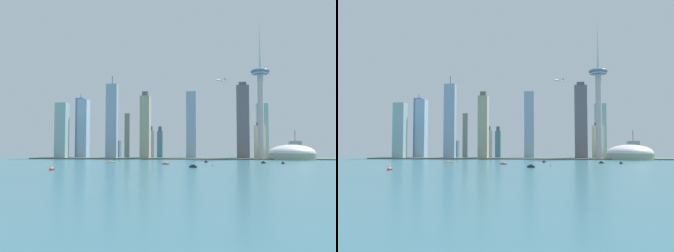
{
  "view_description": "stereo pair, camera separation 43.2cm",
  "coord_description": "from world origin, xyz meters",
  "views": [
    {
      "loc": [
        65.13,
        -274.13,
        25.76
      ],
      "look_at": [
        -36.83,
        508.74,
        72.81
      ],
      "focal_mm": 38.75,
      "sensor_mm": 36.0,
      "label": 1
    },
    {
      "loc": [
        65.56,
        -274.07,
        25.76
      ],
      "look_at": [
        -36.83,
        508.74,
        72.81
      ],
      "focal_mm": 38.75,
      "sensor_mm": 36.0,
      "label": 2
    }
  ],
  "objects": [
    {
      "name": "ground_plane",
      "position": [
        0.0,
        0.0,
        0.0
      ],
      "size": [
        6000.0,
        6000.0,
        0.0
      ],
      "primitive_type": "plane",
      "color": "#356675"
    },
    {
      "name": "waterfront_pier",
      "position": [
        0.0,
        539.14,
        1.19
      ],
      "size": [
        712.59,
        67.09,
        2.39
      ],
      "primitive_type": "cube",
      "color": "#535C4C",
      "rests_on": "ground"
    },
    {
      "name": "observation_tower",
      "position": [
        163.89,
        527.8,
        146.76
      ],
      "size": [
        41.24,
        41.24,
        304.01
      ],
      "color": "#C0B3B4",
      "rests_on": "ground"
    },
    {
      "name": "stadium_dome",
      "position": [
        228.56,
        534.5,
        11.76
      ],
      "size": [
        102.7,
        102.7,
        36.36
      ],
      "color": "#98A486",
      "rests_on": "ground"
    },
    {
      "name": "skyscraper_0",
      "position": [
        -170.74,
        535.17,
        86.44
      ],
      "size": [
        25.58,
        16.81,
        191.59
      ],
      "color": "#8CA5BE",
      "rests_on": "ground"
    },
    {
      "name": "skyscraper_1",
      "position": [
        -253.39,
        573.72,
        71.54
      ],
      "size": [
        23.24,
        25.27,
        143.08
      ],
      "color": "#94B5D4",
      "rests_on": "ground"
    },
    {
      "name": "skyscraper_2",
      "position": [
        -90.69,
        580.67,
        35.11
      ],
      "size": [
        23.69,
        14.51,
        76.32
      ],
      "color": "#9FA3B1",
      "rests_on": "ground"
    },
    {
      "name": "skyscraper_3",
      "position": [
        -70.31,
        614.41,
        35.47
      ],
      "size": [
        13.69,
        13.29,
        77.97
      ],
      "color": "#41747E",
      "rests_on": "ground"
    },
    {
      "name": "skyscraper_4",
      "position": [
        168.22,
        585.91,
        39.79
      ],
      "size": [
        25.39,
        18.37,
        83.86
      ],
      "color": "beige",
      "rests_on": "ground"
    },
    {
      "name": "skyscraper_5",
      "position": [
        -157.39,
        634.94,
        56.69
      ],
      "size": [
        13.2,
        18.6,
        113.38
      ],
      "color": "gray",
      "rests_on": "ground"
    },
    {
      "name": "skyscraper_6",
      "position": [
        -278.42,
        618.61,
        76.51
      ],
      "size": [
        21.25,
        19.14,
        164.01
      ],
      "color": "#6E7CA3",
      "rests_on": "ground"
    },
    {
      "name": "skyscraper_7",
      "position": [
        -287.88,
        526.3,
        64.76
      ],
      "size": [
        26.37,
        23.39,
        129.53
      ],
      "color": "#8EB2B3",
      "rests_on": "ground"
    },
    {
      "name": "skyscraper_8",
      "position": [
        180.6,
        639.16,
        67.05
      ],
      "size": [
        27.41,
        24.0,
        134.1
      ],
      "color": "#79ABA8",
      "rests_on": "ground"
    },
    {
      "name": "skyscraper_9",
      "position": [
        -93.17,
        539.51,
        73.93
      ],
      "size": [
        21.71,
        24.53,
        153.98
      ],
      "color": "#A0A382",
      "rests_on": "ground"
    },
    {
      "name": "skyscraper_10",
      "position": [
        127.24,
        549.87,
        84.45
      ],
      "size": [
        27.5,
        12.63,
        173.3
      ],
      "color": "slate",
      "rests_on": "ground"
    },
    {
      "name": "skyscraper_11",
      "position": [
        -169.07,
        568.2,
        21.15
      ],
      "size": [
        19.38,
        19.84,
        42.3
      ],
      "color": "#3F5F76",
      "rests_on": "ground"
    },
    {
      "name": "skyscraper_12",
      "position": [
        256.78,
        634.28,
        20.91
      ],
      "size": [
        27.21,
        19.64,
        67.43
      ],
      "color": "gray",
      "rests_on": "ground"
    },
    {
      "name": "skyscraper_13",
      "position": [
        9.79,
        572.98,
        78.84
      ],
      "size": [
        22.95,
        14.88,
        157.69
      ],
      "color": "#8DA9C2",
      "rests_on": "ground"
    },
    {
      "name": "boat_0",
      "position": [
        49.23,
        355.72,
        1.31
      ],
      "size": [
        5.61,
        6.74,
        3.57
      ],
      "rotation": [
        0.0,
        0.0,
        0.94
      ],
      "color": "#1E1B2E",
      "rests_on": "ground"
    },
    {
      "name": "boat_1",
      "position": [
        -109.03,
        314.56,
        1.56
      ],
      "size": [
        16.81,
        9.54,
        4.12
      ],
      "rotation": [
        0.0,
        0.0,
        0.27
      ],
      "color": "beige",
      "rests_on": "ground"
    },
    {
      "name": "boat_2",
      "position": [
        172.59,
        324.58,
        1.74
      ],
      "size": [
        6.75,
        10.77,
        4.85
      ],
      "rotation": [
        0.0,
        0.0,
        1.25
      ],
      "color": "black",
      "rests_on": "ground"
    },
    {
      "name": "boat_3",
      "position": [
        36.47,
        195.91,
        1.45
      ],
      "size": [
        10.6,
        12.68,
        3.87
      ],
      "rotation": [
        0.0,
        0.0,
        2.17
      ],
      "color": "black",
      "rests_on": "ground"
    },
    {
      "name": "boat_4",
      "position": [
        143.19,
        335.95,
        1.36
      ],
      "size": [
        7.93,
        3.98,
        7.91
      ],
      "rotation": [
        0.0,
        0.0,
        6.14
      ],
      "color": "black",
      "rests_on": "ground"
    },
    {
      "name": "boat_5",
      "position": [
        -119.49,
        119.48,
        1.35
      ],
      "size": [
        4.01,
        6.39,
        8.33
      ],
      "rotation": [
        0.0,
        0.0,
        4.38
      ],
      "color": "#AE1E2C",
      "rests_on": "ground"
    },
    {
      "name": "boat_6",
      "position": [
        -10.31,
        278.96,
        1.18
      ],
      "size": [
        11.63,
        8.79,
        9.93
      ],
      "rotation": [
        0.0,
        0.0,
        2.61
      ],
      "color": "red",
      "rests_on": "ground"
    },
    {
      "name": "channel_buoy_0",
      "position": [
        61.65,
        243.22,
        1.1
      ],
      "size": [
        1.92,
        1.92,
        2.19
      ],
      "primitive_type": "cone",
      "color": "#E54C19",
      "rests_on": "ground"
    },
    {
      "name": "channel_buoy_1",
      "position": [
        115.49,
        288.46,
        1.11
      ],
      "size": [
        1.32,
        1.32,
        2.22
      ],
      "primitive_type": "cone",
      "color": "#E54C19",
      "rests_on": "ground"
    },
    {
      "name": "airplane",
      "position": [
        79.57,
        566.5,
        181.45
      ],
      "size": [
        25.75,
        25.93,
        8.19
      ],
      "rotation": [
        0.0,
        0.0,
        3.76
      ],
      "color": "silver"
    }
  ]
}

